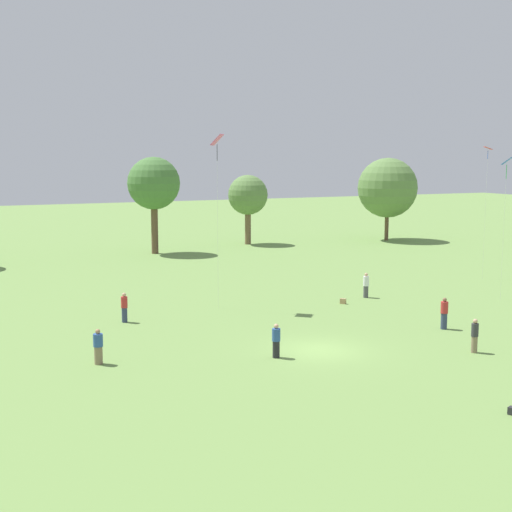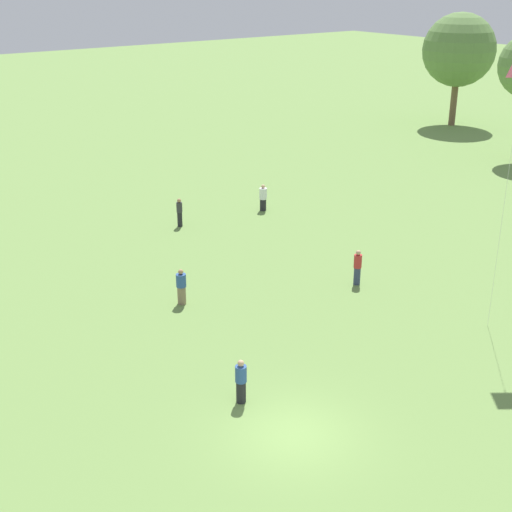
# 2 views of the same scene
# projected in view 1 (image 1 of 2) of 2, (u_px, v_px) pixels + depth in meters

# --- Properties ---
(ground_plane) EXTENTS (240.00, 240.00, 0.00)m
(ground_plane) POSITION_uv_depth(u_px,v_px,m) (319.00, 350.00, 36.52)
(ground_plane) COLOR #6B8E47
(tree_2) EXTENTS (5.31, 5.31, 9.82)m
(tree_2) POSITION_uv_depth(u_px,v_px,m) (154.00, 184.00, 71.84)
(tree_2) COLOR brown
(tree_2) RESTS_ON ground_plane
(tree_3) EXTENTS (4.47, 4.47, 7.80)m
(tree_3) POSITION_uv_depth(u_px,v_px,m) (248.00, 196.00, 79.79)
(tree_3) COLOR brown
(tree_3) RESTS_ON ground_plane
(tree_4) EXTENTS (6.99, 6.99, 9.69)m
(tree_4) POSITION_uv_depth(u_px,v_px,m) (388.00, 188.00, 83.48)
(tree_4) COLOR brown
(tree_4) RESTS_ON ground_plane
(person_0) EXTENTS (0.57, 0.57, 1.76)m
(person_0) POSITION_uv_depth(u_px,v_px,m) (366.00, 285.00, 50.02)
(person_0) COLOR #4C4C51
(person_0) RESTS_ON ground_plane
(person_2) EXTENTS (0.51, 0.51, 1.75)m
(person_2) POSITION_uv_depth(u_px,v_px,m) (475.00, 336.00, 35.98)
(person_2) COLOR #847056
(person_2) RESTS_ON ground_plane
(person_3) EXTENTS (0.49, 0.49, 1.79)m
(person_3) POSITION_uv_depth(u_px,v_px,m) (124.00, 308.00, 42.57)
(person_3) COLOR #333D5B
(person_3) RESTS_ON ground_plane
(person_5) EXTENTS (0.49, 0.49, 1.72)m
(person_5) POSITION_uv_depth(u_px,v_px,m) (98.00, 347.00, 33.99)
(person_5) COLOR #847056
(person_5) RESTS_ON ground_plane
(person_7) EXTENTS (0.57, 0.57, 1.71)m
(person_7) POSITION_uv_depth(u_px,v_px,m) (276.00, 341.00, 35.08)
(person_7) COLOR #232328
(person_7) RESTS_ON ground_plane
(person_8) EXTENTS (0.59, 0.59, 1.84)m
(person_8) POSITION_uv_depth(u_px,v_px,m) (444.00, 314.00, 40.88)
(person_8) COLOR #333D5B
(person_8) RESTS_ON ground_plane
(kite_1) EXTENTS (1.15, 1.20, 11.27)m
(kite_1) POSITION_uv_depth(u_px,v_px,m) (217.00, 146.00, 45.27)
(kite_1) COLOR #E54C99
(kite_1) RESTS_ON ground_plane
(kite_2) EXTENTS (0.88, 0.89, 10.63)m
(kite_2) POSITION_uv_depth(u_px,v_px,m) (488.00, 156.00, 56.49)
(kite_2) COLOR red
(kite_2) RESTS_ON ground_plane
(kite_3) EXTENTS (1.06, 1.04, 9.82)m
(kite_3) POSITION_uv_depth(u_px,v_px,m) (507.00, 167.00, 47.73)
(kite_3) COLOR blue
(kite_3) RESTS_ON ground_plane
(picnic_bag_0) EXTENTS (0.40, 0.44, 0.36)m
(picnic_bag_0) POSITION_uv_depth(u_px,v_px,m) (343.00, 301.00, 47.98)
(picnic_bag_0) COLOR #A58459
(picnic_bag_0) RESTS_ON ground_plane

